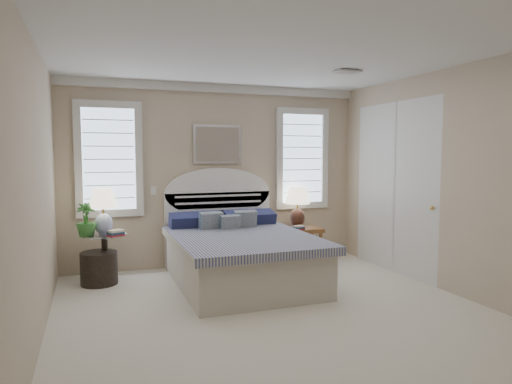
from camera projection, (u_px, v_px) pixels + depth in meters
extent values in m
cube|color=silver|center=(282.00, 318.00, 4.65)|extent=(4.50, 5.00, 0.01)
cube|color=silver|center=(284.00, 48.00, 4.42)|extent=(4.50, 5.00, 0.01)
cube|color=#BCA68D|center=(217.00, 175.00, 6.88)|extent=(4.50, 0.02, 2.70)
cube|color=#BCA68D|center=(33.00, 193.00, 3.77)|extent=(0.02, 5.00, 2.70)
cube|color=#BCA68D|center=(461.00, 182.00, 5.30)|extent=(0.02, 5.00, 2.70)
cube|color=silver|center=(217.00, 88.00, 6.73)|extent=(4.50, 0.08, 0.12)
cube|color=#B2B2B2|center=(348.00, 72.00, 5.58)|extent=(0.30, 0.20, 0.02)
cube|color=silver|center=(154.00, 190.00, 6.55)|extent=(0.08, 0.01, 0.12)
cube|color=#ADC3DB|center=(109.00, 159.00, 6.31)|extent=(0.90, 0.06, 1.60)
cube|color=#ADC3DB|center=(302.00, 159.00, 7.31)|extent=(0.90, 0.06, 1.60)
cube|color=silver|center=(218.00, 144.00, 6.80)|extent=(0.74, 0.04, 0.58)
cube|color=silver|center=(394.00, 188.00, 6.43)|extent=(0.02, 1.80, 2.40)
cube|color=beige|center=(242.00, 263.00, 5.87)|extent=(1.60, 2.10, 0.55)
cube|color=navy|center=(243.00, 239.00, 5.80)|extent=(1.72, 2.15, 0.10)
cube|color=white|center=(219.00, 228.00, 6.89)|extent=(1.62, 0.08, 1.10)
cube|color=#1E224B|center=(196.00, 221.00, 6.47)|extent=(0.75, 0.31, 0.23)
cube|color=#1E224B|center=(250.00, 218.00, 6.75)|extent=(0.75, 0.31, 0.23)
cube|color=navy|center=(211.00, 224.00, 6.31)|extent=(0.33, 0.20, 0.34)
cube|color=navy|center=(245.00, 222.00, 6.48)|extent=(0.33, 0.20, 0.34)
cube|color=navy|center=(230.00, 225.00, 6.30)|extent=(0.28, 0.14, 0.29)
cylinder|color=black|center=(106.00, 280.00, 6.00)|extent=(0.32, 0.32, 0.03)
cylinder|color=black|center=(105.00, 259.00, 5.98)|extent=(0.08, 0.08, 0.60)
cylinder|color=silver|center=(104.00, 235.00, 5.95)|extent=(0.56, 0.56, 0.02)
cube|color=brown|center=(305.00, 230.00, 7.06)|extent=(0.50, 0.40, 0.06)
cube|color=brown|center=(304.00, 250.00, 7.09)|extent=(0.44, 0.34, 0.03)
cube|color=brown|center=(297.00, 249.00, 6.88)|extent=(0.04, 0.04, 0.47)
cube|color=brown|center=(289.00, 246.00, 7.16)|extent=(0.04, 0.04, 0.47)
cube|color=brown|center=(320.00, 248.00, 7.01)|extent=(0.04, 0.04, 0.47)
cube|color=brown|center=(312.00, 244.00, 7.29)|extent=(0.04, 0.04, 0.47)
cylinder|color=black|center=(99.00, 268.00, 5.85)|extent=(0.59, 0.59, 0.42)
cylinder|color=white|center=(104.00, 233.00, 5.93)|extent=(0.16, 0.16, 0.03)
ellipsoid|color=white|center=(104.00, 224.00, 5.92)|extent=(0.29, 0.29, 0.28)
cylinder|color=gold|center=(103.00, 211.00, 5.91)|extent=(0.04, 0.04, 0.10)
cylinder|color=black|center=(297.00, 226.00, 7.15)|extent=(0.14, 0.14, 0.03)
ellipsoid|color=black|center=(297.00, 218.00, 7.14)|extent=(0.25, 0.25, 0.30)
cylinder|color=gold|center=(297.00, 206.00, 7.12)|extent=(0.03, 0.03, 0.11)
imported|color=#407A30|center=(86.00, 220.00, 5.75)|extent=(0.26, 0.26, 0.43)
cube|color=#9F2732|center=(116.00, 235.00, 5.79)|extent=(0.23, 0.20, 0.03)
cube|color=navy|center=(116.00, 233.00, 5.79)|extent=(0.22, 0.19, 0.03)
cube|color=beige|center=(116.00, 231.00, 5.79)|extent=(0.21, 0.18, 0.03)
cube|color=#9F2732|center=(299.00, 229.00, 6.90)|extent=(0.18, 0.16, 0.02)
cube|color=navy|center=(299.00, 228.00, 6.90)|extent=(0.17, 0.15, 0.02)
cube|color=beige|center=(299.00, 226.00, 6.90)|extent=(0.16, 0.14, 0.02)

